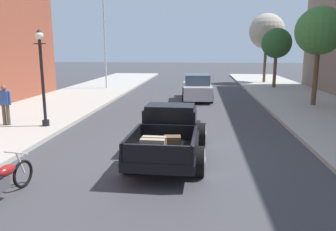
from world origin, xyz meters
The scene contains 10 objects.
ground_plane centered at (0.00, 0.00, 0.00)m, with size 140.00×140.00×0.00m, color #3D3D42.
hotrod_truck_black centered at (0.02, -0.14, 0.75)m, with size 2.27×4.98×1.58m.
motorcycle_parked centered at (-3.33, -3.59, 0.44)m, with size 0.62×2.11×0.93m.
car_background_silver centered at (0.70, 11.24, 0.77)m, with size 2.03×4.38×1.65m.
pedestrian_sidewalk_left centered at (-7.03, 2.66, 1.09)m, with size 0.53×0.22×1.65m.
street_lamp_near centered at (-5.35, 2.67, 2.39)m, with size 0.50×0.32×3.85m.
flagpole centered at (-6.40, 15.85, 5.77)m, with size 1.74×0.16×9.16m.
street_tree_second centered at (7.26, 9.09, 4.17)m, with size 2.58×2.58×5.34m.
street_tree_third centered at (6.91, 17.63, 3.66)m, with size 2.37×2.37×4.73m.
street_tree_farthest centered at (6.90, 21.94, 4.82)m, with size 3.21×3.21×6.29m.
Camera 1 is at (0.92, -9.79, 3.24)m, focal length 34.92 mm.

